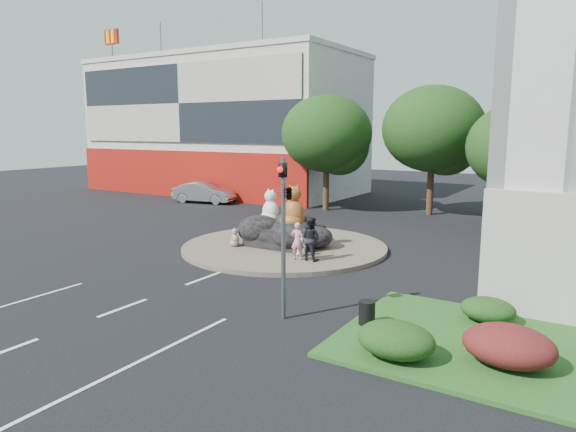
{
  "coord_description": "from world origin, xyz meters",
  "views": [
    {
      "loc": [
        13.14,
        -10.86,
        5.82
      ],
      "look_at": [
        1.25,
        8.31,
        2.0
      ],
      "focal_mm": 32.0,
      "sensor_mm": 36.0,
      "label": 1
    }
  ],
  "objects_px": {
    "cat_tabby": "(294,206)",
    "cat_white": "(271,206)",
    "kitten_calico": "(235,237)",
    "kitten_white": "(302,246)",
    "parked_car": "(204,192)",
    "litter_bin": "(367,313)",
    "pedestrian_pink": "(298,241)",
    "pedestrian_dark": "(310,238)"
  },
  "relations": [
    {
      "from": "litter_bin",
      "to": "parked_car",
      "type": "bearing_deg",
      "value": 140.81
    },
    {
      "from": "litter_bin",
      "to": "pedestrian_dark",
      "type": "bearing_deg",
      "value": 132.53
    },
    {
      "from": "kitten_calico",
      "to": "pedestrian_pink",
      "type": "height_order",
      "value": "pedestrian_pink"
    },
    {
      "from": "cat_tabby",
      "to": "cat_white",
      "type": "bearing_deg",
      "value": 162.64
    },
    {
      "from": "pedestrian_pink",
      "to": "pedestrian_dark",
      "type": "distance_m",
      "value": 0.56
    },
    {
      "from": "pedestrian_pink",
      "to": "parked_car",
      "type": "relative_size",
      "value": 0.33
    },
    {
      "from": "litter_bin",
      "to": "kitten_calico",
      "type": "bearing_deg",
      "value": 148.15
    },
    {
      "from": "cat_tabby",
      "to": "parked_car",
      "type": "bearing_deg",
      "value": 145.83
    },
    {
      "from": "pedestrian_pink",
      "to": "litter_bin",
      "type": "height_order",
      "value": "pedestrian_pink"
    },
    {
      "from": "kitten_white",
      "to": "parked_car",
      "type": "bearing_deg",
      "value": 121.39
    },
    {
      "from": "pedestrian_pink",
      "to": "parked_car",
      "type": "bearing_deg",
      "value": -48.54
    },
    {
      "from": "kitten_calico",
      "to": "litter_bin",
      "type": "distance_m",
      "value": 11.08
    },
    {
      "from": "pedestrian_pink",
      "to": "pedestrian_dark",
      "type": "bearing_deg",
      "value": -165.36
    },
    {
      "from": "kitten_white",
      "to": "pedestrian_dark",
      "type": "bearing_deg",
      "value": -55.45
    },
    {
      "from": "cat_white",
      "to": "cat_tabby",
      "type": "bearing_deg",
      "value": -1.04
    },
    {
      "from": "cat_tabby",
      "to": "kitten_calico",
      "type": "relative_size",
      "value": 2.35
    },
    {
      "from": "kitten_white",
      "to": "pedestrian_dark",
      "type": "distance_m",
      "value": 0.99
    },
    {
      "from": "cat_white",
      "to": "cat_tabby",
      "type": "relative_size",
      "value": 0.83
    },
    {
      "from": "cat_tabby",
      "to": "pedestrian_dark",
      "type": "bearing_deg",
      "value": -41.5
    },
    {
      "from": "kitten_calico",
      "to": "parked_car",
      "type": "height_order",
      "value": "parked_car"
    },
    {
      "from": "parked_car",
      "to": "litter_bin",
      "type": "distance_m",
      "value": 27.8
    },
    {
      "from": "pedestrian_dark",
      "to": "litter_bin",
      "type": "xyz_separation_m",
      "value": [
        4.97,
        -5.42,
        -0.69
      ]
    },
    {
      "from": "pedestrian_dark",
      "to": "parked_car",
      "type": "xyz_separation_m",
      "value": [
        -16.57,
        12.14,
        -0.33
      ]
    },
    {
      "from": "cat_tabby",
      "to": "kitten_white",
      "type": "height_order",
      "value": "cat_tabby"
    },
    {
      "from": "cat_white",
      "to": "pedestrian_dark",
      "type": "distance_m",
      "value": 4.39
    },
    {
      "from": "cat_tabby",
      "to": "kitten_calico",
      "type": "xyz_separation_m",
      "value": [
        -2.51,
        -1.34,
        -1.52
      ]
    },
    {
      "from": "cat_tabby",
      "to": "pedestrian_pink",
      "type": "distance_m",
      "value": 2.71
    },
    {
      "from": "cat_white",
      "to": "parked_car",
      "type": "bearing_deg",
      "value": 160.32
    },
    {
      "from": "kitten_white",
      "to": "pedestrian_pink",
      "type": "height_order",
      "value": "pedestrian_pink"
    },
    {
      "from": "kitten_calico",
      "to": "parked_car",
      "type": "xyz_separation_m",
      "value": [
        -12.14,
        11.72,
        0.17
      ]
    },
    {
      "from": "cat_white",
      "to": "parked_car",
      "type": "xyz_separation_m",
      "value": [
        -12.96,
        9.81,
        -1.17
      ]
    },
    {
      "from": "pedestrian_pink",
      "to": "litter_bin",
      "type": "relative_size",
      "value": 2.37
    },
    {
      "from": "pedestrian_dark",
      "to": "litter_bin",
      "type": "height_order",
      "value": "pedestrian_dark"
    },
    {
      "from": "parked_car",
      "to": "litter_bin",
      "type": "bearing_deg",
      "value": -141.77
    },
    {
      "from": "parked_car",
      "to": "kitten_white",
      "type": "bearing_deg",
      "value": -138.94
    },
    {
      "from": "kitten_calico",
      "to": "litter_bin",
      "type": "height_order",
      "value": "kitten_calico"
    },
    {
      "from": "kitten_calico",
      "to": "pedestrian_pink",
      "type": "xyz_separation_m",
      "value": [
        3.94,
        -0.66,
        0.37
      ]
    },
    {
      "from": "cat_tabby",
      "to": "pedestrian_dark",
      "type": "relative_size",
      "value": 1.13
    },
    {
      "from": "kitten_calico",
      "to": "parked_car",
      "type": "relative_size",
      "value": 0.18
    },
    {
      "from": "pedestrian_pink",
      "to": "pedestrian_dark",
      "type": "xyz_separation_m",
      "value": [
        0.5,
        0.24,
        0.13
      ]
    },
    {
      "from": "kitten_calico",
      "to": "pedestrian_dark",
      "type": "relative_size",
      "value": 0.48
    },
    {
      "from": "parked_car",
      "to": "cat_white",
      "type": "bearing_deg",
      "value": -139.71
    }
  ]
}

